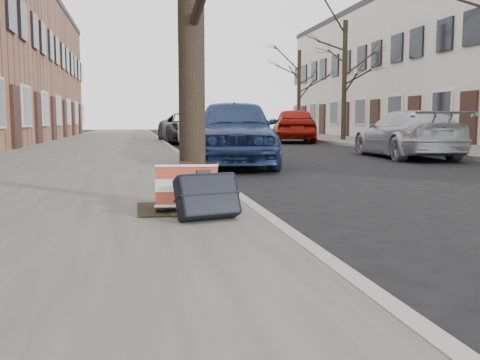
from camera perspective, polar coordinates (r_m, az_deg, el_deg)
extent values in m
plane|color=black|center=(4.80, 19.73, -5.92)|extent=(120.00, 120.00, 0.00)
cube|color=slate|center=(19.09, -14.83, 3.32)|extent=(5.00, 70.00, 0.12)
cube|color=#67635D|center=(21.62, 17.28, 3.57)|extent=(4.00, 70.00, 0.12)
cube|color=black|center=(5.31, -6.28, -3.03)|extent=(0.85, 0.85, 0.02)
cube|color=maroon|center=(5.12, -5.67, -0.93)|extent=(0.61, 0.38, 0.45)
cube|color=black|center=(4.68, -3.51, -1.68)|extent=(0.62, 0.46, 0.43)
imported|color=navy|center=(11.78, -0.66, 5.17)|extent=(2.44, 4.64, 1.50)
imported|color=#A2A5AA|center=(18.60, -3.73, 5.26)|extent=(1.65, 4.03, 1.30)
imported|color=#37383C|center=(23.75, -5.53, 5.53)|extent=(2.55, 5.00, 1.35)
imported|color=#ABAEB3|center=(15.04, 17.36, 4.67)|extent=(2.13, 4.47, 1.26)
imported|color=#941309|center=(24.92, 5.74, 5.84)|extent=(2.85, 4.95, 1.59)
cylinder|color=black|center=(25.87, 11.07, 10.37)|extent=(0.23, 0.23, 5.50)
cylinder|color=black|center=(32.54, 6.31, 9.20)|extent=(0.21, 0.21, 5.05)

